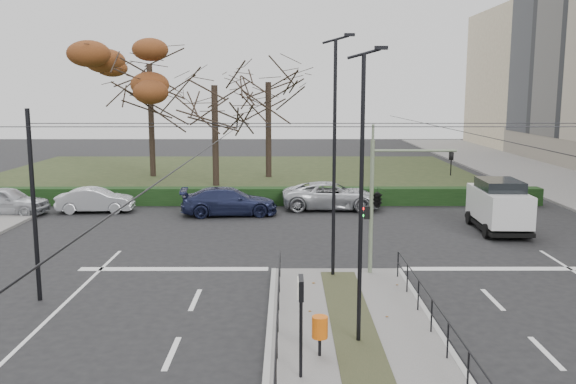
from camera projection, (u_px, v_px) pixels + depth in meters
name	position (u px, v px, depth m)	size (l,w,h in m)	color
ground	(351.00, 323.00, 17.25)	(140.00, 140.00, 0.00)	black
median_island	(361.00, 359.00, 14.77)	(4.40, 15.00, 0.14)	#62605D
park	(234.00, 174.00, 48.81)	(38.00, 26.00, 0.10)	#253018
hedge	(215.00, 196.00, 35.51)	(38.00, 1.00, 1.00)	black
median_railing	(363.00, 325.00, 14.53)	(4.14, 13.24, 0.92)	black
catenary	(347.00, 195.00, 18.30)	(20.00, 34.00, 6.00)	black
traffic_light	(379.00, 197.00, 21.23)	(3.20, 1.84, 4.71)	slate
litter_bin	(320.00, 328.00, 14.70)	(0.39, 0.39, 0.99)	black
info_panel	(301.00, 299.00, 13.41)	(0.13, 0.60, 2.31)	black
streetlamp_median_near	(362.00, 197.00, 15.09)	(0.62, 0.13, 7.42)	black
streetlamp_median_far	(335.00, 156.00, 20.70)	(0.69, 0.14, 8.26)	black
parked_car_first	(6.00, 201.00, 32.51)	(1.80, 4.49, 1.53)	#B0B2B8
parked_car_second	(96.00, 200.00, 33.22)	(1.42, 4.08, 1.34)	#B0B2B8
parked_car_third	(229.00, 201.00, 32.46)	(2.08, 5.11, 1.48)	#1B2141
parked_car_fourth	(332.00, 196.00, 34.10)	(2.54, 5.50, 1.53)	#B0B2B8
white_van	(499.00, 204.00, 28.61)	(2.26, 4.67, 2.45)	silver
rust_tree	(149.00, 64.00, 45.82)	(10.70, 10.70, 11.19)	black
bare_tree_center	(268.00, 89.00, 45.69)	(6.63, 6.63, 9.52)	black
bare_tree_near	(214.00, 93.00, 41.38)	(6.66, 6.66, 9.14)	black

